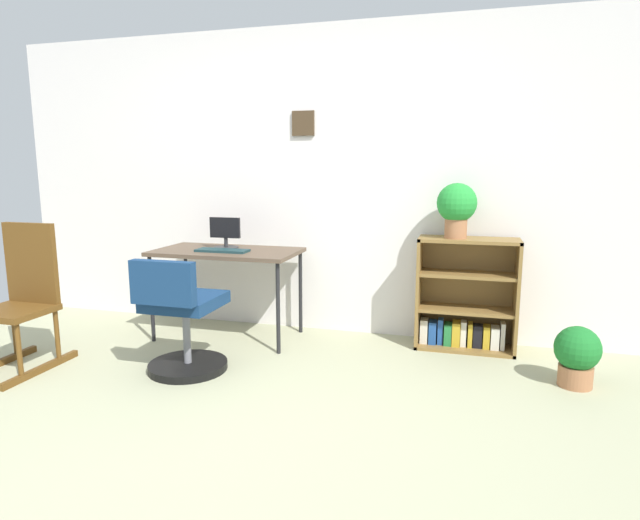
{
  "coord_description": "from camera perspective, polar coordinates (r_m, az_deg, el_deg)",
  "views": [
    {
      "loc": [
        1.3,
        -2.0,
        1.32
      ],
      "look_at": [
        0.33,
        1.48,
        0.7
      ],
      "focal_mm": 29.55,
      "sensor_mm": 36.0,
      "label": 1
    }
  ],
  "objects": [
    {
      "name": "desk",
      "position": [
        4.17,
        -10.05,
        0.38
      ],
      "size": [
        1.11,
        0.61,
        0.7
      ],
      "color": "brown",
      "rests_on": "ground_plane"
    },
    {
      "name": "monitor",
      "position": [
        4.23,
        -10.21,
        2.75
      ],
      "size": [
        0.25,
        0.2,
        0.25
      ],
      "color": "#262628",
      "rests_on": "desk"
    },
    {
      "name": "potted_plant_on_shelf",
      "position": [
        3.91,
        14.58,
        5.65
      ],
      "size": [
        0.28,
        0.28,
        0.4
      ],
      "color": "#9E6642",
      "rests_on": "bookshelf_low"
    },
    {
      "name": "keyboard",
      "position": [
        4.08,
        -10.54,
        1.02
      ],
      "size": [
        0.4,
        0.15,
        0.02
      ],
      "primitive_type": "cube",
      "color": "#193337",
      "rests_on": "desk"
    },
    {
      "name": "bookshelf_low",
      "position": [
        4.07,
        15.49,
        -4.22
      ],
      "size": [
        0.72,
        0.3,
        0.83
      ],
      "color": "brown",
      "rests_on": "ground_plane"
    },
    {
      "name": "potted_plant_floor",
      "position": [
        3.63,
        26.08,
        -9.15
      ],
      "size": [
        0.27,
        0.27,
        0.38
      ],
      "color": "#9E6642",
      "rests_on": "ground_plane"
    },
    {
      "name": "ground_plane",
      "position": [
        2.73,
        -16.17,
        -19.6
      ],
      "size": [
        6.24,
        6.24,
        0.0
      ],
      "primitive_type": "plane",
      "color": "#9FA17F"
    },
    {
      "name": "rocking_chair",
      "position": [
        4.05,
        -29.5,
        -3.46
      ],
      "size": [
        0.42,
        0.64,
        0.97
      ],
      "color": "#583814",
      "rests_on": "ground_plane"
    },
    {
      "name": "office_chair",
      "position": [
        3.55,
        -14.72,
        -6.56
      ],
      "size": [
        0.52,
        0.54,
        0.78
      ],
      "color": "black",
      "rests_on": "ground_plane"
    },
    {
      "name": "wall_back",
      "position": [
        4.35,
        -1.79,
        8.39
      ],
      "size": [
        5.2,
        0.12,
        2.43
      ],
      "color": "silver",
      "rests_on": "ground_plane"
    }
  ]
}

